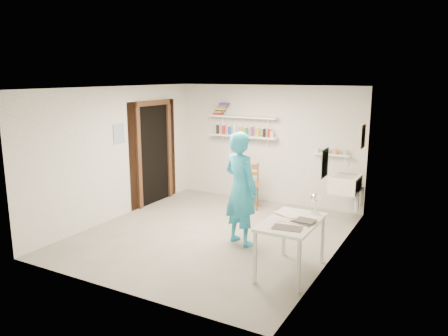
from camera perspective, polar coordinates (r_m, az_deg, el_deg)
The scene contains 27 objects.
floor at distance 7.36m, azimuth -1.51°, elevation -8.67°, with size 4.00×4.50×0.02m, color slate.
ceiling at distance 6.89m, azimuth -1.63°, elevation 10.51°, with size 4.00×4.50×0.02m, color silver.
wall_back at distance 9.02m, azimuth 5.70°, elevation 3.11°, with size 4.00×0.02×2.40m, color silver.
wall_front at distance 5.25m, azimuth -14.11°, elevation -3.74°, with size 4.00×0.02×2.40m, color silver.
wall_left at distance 8.21m, azimuth -13.79°, elevation 1.93°, with size 0.02×4.50×2.40m, color silver.
wall_right at distance 6.28m, azimuth 14.49°, elevation -1.18°, with size 0.02×4.50×2.40m, color silver.
doorway_recess at distance 9.02m, azimuth -9.15°, elevation 1.72°, with size 0.02×0.90×2.00m, color black.
corridor_box at distance 9.46m, azimuth -12.56°, elevation 2.37°, with size 1.40×1.50×2.10m, color brown.
door_lintel at distance 8.88m, azimuth -9.27°, elevation 8.39°, with size 0.06×1.05×0.10m, color brown.
door_jamb_near at distance 8.62m, azimuth -11.07°, elevation 1.18°, with size 0.06×0.10×2.00m, color brown.
door_jamb_far at distance 9.40m, azimuth -7.19°, elevation 2.20°, with size 0.06×0.10×2.00m, color brown.
shelf_lower at distance 9.08m, azimuth 2.48°, elevation 4.18°, with size 1.50×0.22×0.03m, color white.
shelf_upper at distance 9.04m, azimuth 2.51°, elevation 6.69°, with size 1.50×0.22×0.03m, color white.
ledge_shelf at distance 8.52m, azimuth 13.83°, elevation 1.74°, with size 0.70×0.14×0.03m, color white.
poster_left at distance 8.18m, azimuth -13.56°, elevation 4.38°, with size 0.01×0.28×0.36m, color #334C7F.
poster_right_a at distance 7.95m, azimuth 17.73°, elevation 3.94°, with size 0.01×0.34×0.42m, color #995933.
poster_right_b at distance 5.70m, azimuth 13.05°, elevation 0.65°, with size 0.01×0.30×0.38m, color #3F724C.
belfast_sink at distance 8.06m, azimuth 15.55°, elevation -1.99°, with size 0.48×0.60×0.30m, color white.
man at distance 6.71m, azimuth 2.21°, elevation -2.73°, with size 0.65×0.42×1.77m, color #28A0C8.
wall_clock at distance 6.85m, azimuth 2.41°, elevation 0.13°, with size 0.32×0.32×0.04m, color beige.
wooden_chair at distance 8.63m, azimuth 3.09°, elevation -2.16°, with size 0.45×0.42×0.96m, color brown.
work_table at distance 5.94m, azimuth 8.71°, elevation -10.15°, with size 0.66×1.09×0.73m, color silver.
desk_lamp at distance 6.10m, azimuth 11.90°, elevation -3.89°, with size 0.14×0.14×0.14m, color silver.
spray_cans at distance 9.07m, azimuth 2.49°, elevation 4.81°, with size 1.32×0.06×0.17m.
book_stack at distance 9.27m, azimuth -0.39°, elevation 7.71°, with size 0.34×0.14×0.25m.
ledge_pots at distance 8.51m, azimuth 13.85°, elevation 2.13°, with size 0.48×0.07×0.09m.
papers at distance 5.81m, azimuth 8.83°, elevation -6.69°, with size 0.30×0.22×0.03m.
Camera 1 is at (3.48, -5.94, 2.60)m, focal length 35.00 mm.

